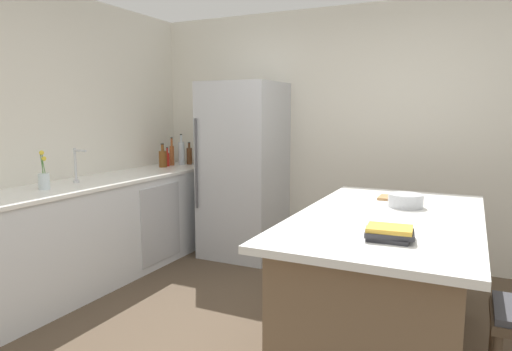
{
  "coord_description": "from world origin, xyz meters",
  "views": [
    {
      "loc": [
        0.96,
        -2.44,
        1.53
      ],
      "look_at": [
        -0.68,
        0.98,
        1.0
      ],
      "focal_mm": 31.73,
      "sensor_mm": 36.0,
      "label": 1
    }
  ],
  "objects_px": {
    "soda_bottle": "(181,153)",
    "mixing_bowl": "(406,201)",
    "vinegar_bottle": "(172,154)",
    "cutting_board": "(399,198)",
    "syrup_bottle": "(189,155)",
    "flower_vase": "(44,178)",
    "whiskey_bottle": "(163,158)",
    "cookbook_stack": "(389,233)",
    "sink_faucet": "(76,165)",
    "kitchen_island": "(386,285)",
    "hot_sauce_bottle": "(167,159)",
    "refrigerator": "(244,170)"
  },
  "relations": [
    {
      "from": "soda_bottle",
      "to": "sink_faucet",
      "type": "bearing_deg",
      "value": -91.4
    },
    {
      "from": "hot_sauce_bottle",
      "to": "kitchen_island",
      "type": "bearing_deg",
      "value": -26.96
    },
    {
      "from": "refrigerator",
      "to": "cookbook_stack",
      "type": "bearing_deg",
      "value": -47.43
    },
    {
      "from": "flower_vase",
      "to": "vinegar_bottle",
      "type": "height_order",
      "value": "vinegar_bottle"
    },
    {
      "from": "soda_bottle",
      "to": "cutting_board",
      "type": "xyz_separation_m",
      "value": [
        2.6,
        -0.99,
        -0.15
      ]
    },
    {
      "from": "sink_faucet",
      "to": "vinegar_bottle",
      "type": "height_order",
      "value": "vinegar_bottle"
    },
    {
      "from": "syrup_bottle",
      "to": "cookbook_stack",
      "type": "distance_m",
      "value": 3.43
    },
    {
      "from": "kitchen_island",
      "to": "whiskey_bottle",
      "type": "xyz_separation_m",
      "value": [
        -2.66,
        1.26,
        0.57
      ]
    },
    {
      "from": "syrup_bottle",
      "to": "hot_sauce_bottle",
      "type": "xyz_separation_m",
      "value": [
        -0.12,
        -0.27,
        -0.02
      ]
    },
    {
      "from": "soda_bottle",
      "to": "mixing_bowl",
      "type": "relative_size",
      "value": 1.57
    },
    {
      "from": "vinegar_bottle",
      "to": "whiskey_bottle",
      "type": "bearing_deg",
      "value": -86.15
    },
    {
      "from": "flower_vase",
      "to": "soda_bottle",
      "type": "distance_m",
      "value": 1.89
    },
    {
      "from": "soda_bottle",
      "to": "hot_sauce_bottle",
      "type": "relative_size",
      "value": 1.64
    },
    {
      "from": "kitchen_island",
      "to": "flower_vase",
      "type": "bearing_deg",
      "value": -172.56
    },
    {
      "from": "refrigerator",
      "to": "mixing_bowl",
      "type": "relative_size",
      "value": 8.09
    },
    {
      "from": "hot_sauce_bottle",
      "to": "mixing_bowl",
      "type": "relative_size",
      "value": 0.96
    },
    {
      "from": "refrigerator",
      "to": "hot_sauce_bottle",
      "type": "relative_size",
      "value": 8.45
    },
    {
      "from": "mixing_bowl",
      "to": "cookbook_stack",
      "type": "bearing_deg",
      "value": -87.65
    },
    {
      "from": "hot_sauce_bottle",
      "to": "whiskey_bottle",
      "type": "height_order",
      "value": "whiskey_bottle"
    },
    {
      "from": "kitchen_island",
      "to": "mixing_bowl",
      "type": "distance_m",
      "value": 0.58
    },
    {
      "from": "kitchen_island",
      "to": "whiskey_bottle",
      "type": "relative_size",
      "value": 7.3
    },
    {
      "from": "kitchen_island",
      "to": "flower_vase",
      "type": "relative_size",
      "value": 6.21
    },
    {
      "from": "whiskey_bottle",
      "to": "cookbook_stack",
      "type": "xyz_separation_m",
      "value": [
        2.76,
        -1.81,
        -0.09
      ]
    },
    {
      "from": "vinegar_bottle",
      "to": "cutting_board",
      "type": "distance_m",
      "value": 2.81
    },
    {
      "from": "syrup_bottle",
      "to": "mixing_bowl",
      "type": "distance_m",
      "value": 2.93
    },
    {
      "from": "flower_vase",
      "to": "vinegar_bottle",
      "type": "relative_size",
      "value": 0.96
    },
    {
      "from": "kitchen_island",
      "to": "hot_sauce_bottle",
      "type": "bearing_deg",
      "value": 153.04
    },
    {
      "from": "flower_vase",
      "to": "cutting_board",
      "type": "distance_m",
      "value": 2.74
    },
    {
      "from": "flower_vase",
      "to": "cookbook_stack",
      "type": "distance_m",
      "value": 2.71
    },
    {
      "from": "refrigerator",
      "to": "cookbook_stack",
      "type": "xyz_separation_m",
      "value": [
        1.84,
        -2.01,
        0.02
      ]
    },
    {
      "from": "sink_faucet",
      "to": "syrup_bottle",
      "type": "relative_size",
      "value": 1.15
    },
    {
      "from": "flower_vase",
      "to": "kitchen_island",
      "type": "bearing_deg",
      "value": 7.44
    },
    {
      "from": "mixing_bowl",
      "to": "flower_vase",
      "type": "bearing_deg",
      "value": -166.41
    },
    {
      "from": "refrigerator",
      "to": "vinegar_bottle",
      "type": "distance_m",
      "value": 0.94
    },
    {
      "from": "syrup_bottle",
      "to": "hot_sauce_bottle",
      "type": "bearing_deg",
      "value": -113.21
    },
    {
      "from": "vinegar_bottle",
      "to": "whiskey_bottle",
      "type": "height_order",
      "value": "vinegar_bottle"
    },
    {
      "from": "syrup_bottle",
      "to": "cutting_board",
      "type": "height_order",
      "value": "syrup_bottle"
    },
    {
      "from": "sink_faucet",
      "to": "soda_bottle",
      "type": "distance_m",
      "value": 1.52
    },
    {
      "from": "vinegar_bottle",
      "to": "hot_sauce_bottle",
      "type": "bearing_deg",
      "value": -87.45
    },
    {
      "from": "soda_bottle",
      "to": "cookbook_stack",
      "type": "xyz_separation_m",
      "value": [
        2.7,
        -2.1,
        -0.13
      ]
    },
    {
      "from": "refrigerator",
      "to": "cutting_board",
      "type": "relative_size",
      "value": 6.4
    },
    {
      "from": "kitchen_island",
      "to": "hot_sauce_bottle",
      "type": "relative_size",
      "value": 8.88
    },
    {
      "from": "refrigerator",
      "to": "cutting_board",
      "type": "height_order",
      "value": "refrigerator"
    },
    {
      "from": "soda_bottle",
      "to": "hot_sauce_bottle",
      "type": "distance_m",
      "value": 0.21
    },
    {
      "from": "flower_vase",
      "to": "hot_sauce_bottle",
      "type": "relative_size",
      "value": 1.43
    },
    {
      "from": "vinegar_bottle",
      "to": "kitchen_island",
      "type": "bearing_deg",
      "value": -28.47
    },
    {
      "from": "vinegar_bottle",
      "to": "whiskey_bottle",
      "type": "relative_size",
      "value": 1.22
    },
    {
      "from": "soda_bottle",
      "to": "whiskey_bottle",
      "type": "distance_m",
      "value": 0.29
    },
    {
      "from": "syrup_bottle",
      "to": "whiskey_bottle",
      "type": "height_order",
      "value": "whiskey_bottle"
    },
    {
      "from": "refrigerator",
      "to": "vinegar_bottle",
      "type": "bearing_deg",
      "value": -179.53
    }
  ]
}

